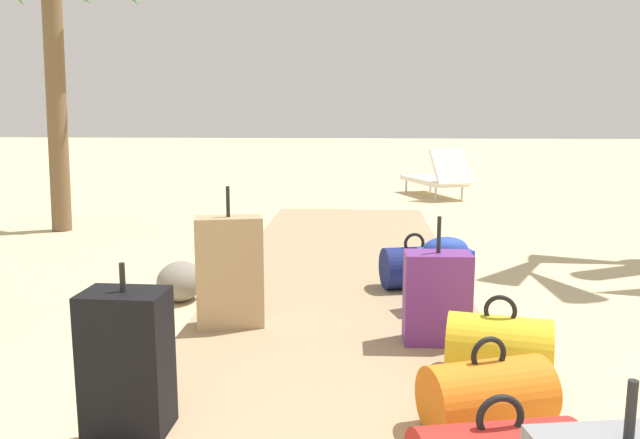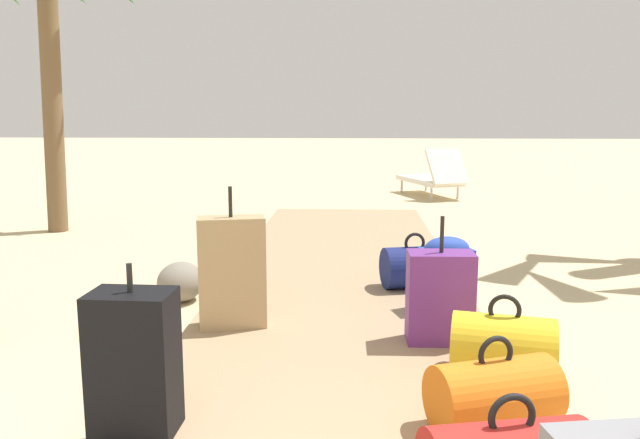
{
  "view_description": "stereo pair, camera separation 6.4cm",
  "coord_description": "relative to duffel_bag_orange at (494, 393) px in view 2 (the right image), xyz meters",
  "views": [
    {
      "loc": [
        0.14,
        -0.67,
        1.42
      ],
      "look_at": [
        -0.18,
        4.41,
        0.55
      ],
      "focal_mm": 35.53,
      "sensor_mm": 36.0,
      "label": 1
    },
    {
      "loc": [
        0.08,
        -0.68,
        1.42
      ],
      "look_at": [
        -0.18,
        4.41,
        0.55
      ],
      "focal_mm": 35.53,
      "sensor_mm": 36.0,
      "label": 2
    }
  ],
  "objects": [
    {
      "name": "backpack_blue",
      "position": [
        0.03,
        1.66,
        0.11
      ],
      "size": [
        0.38,
        0.29,
        0.5
      ],
      "color": "#2847B7",
      "rests_on": "boardwalk"
    },
    {
      "name": "duffel_bag_yellow",
      "position": [
        0.16,
        0.54,
        0.01
      ],
      "size": [
        0.57,
        0.43,
        0.43
      ],
      "color": "gold",
      "rests_on": "boardwalk"
    },
    {
      "name": "duffel_bag_orange",
      "position": [
        0.0,
        0.0,
        0.0
      ],
      "size": [
        0.6,
        0.45,
        0.41
      ],
      "color": "orange",
      "rests_on": "boardwalk"
    },
    {
      "name": "suitcase_black",
      "position": [
        -1.52,
        -0.12,
        0.15
      ],
      "size": [
        0.35,
        0.25,
        0.73
      ],
      "color": "black",
      "rests_on": "boardwalk"
    },
    {
      "name": "boardwalk",
      "position": [
        -0.69,
        2.1,
        -0.19
      ],
      "size": [
        1.92,
        8.01,
        0.08
      ],
      "primitive_type": "cube",
      "color": "tan",
      "rests_on": "ground"
    },
    {
      "name": "duffel_bag_navy",
      "position": [
        -0.13,
        2.19,
        0.01
      ],
      "size": [
        0.53,
        0.42,
        0.43
      ],
      "color": "navy",
      "rests_on": "boardwalk"
    },
    {
      "name": "ground_plane",
      "position": [
        -0.69,
        1.3,
        -0.23
      ],
      "size": [
        60.0,
        60.0,
        0.0
      ],
      "primitive_type": "plane",
      "color": "#D1BA8C"
    },
    {
      "name": "suitcase_purple",
      "position": [
        -0.1,
        1.02,
        0.12
      ],
      "size": [
        0.38,
        0.23,
        0.75
      ],
      "color": "#6B2D84",
      "rests_on": "boardwalk"
    },
    {
      "name": "suitcase_tan",
      "position": [
        -1.36,
        1.23,
        0.2
      ],
      "size": [
        0.45,
        0.28,
        0.89
      ],
      "color": "tan",
      "rests_on": "boardwalk"
    },
    {
      "name": "lounge_chair",
      "position": [
        0.74,
        8.1,
        0.1
      ],
      "size": [
        1.1,
        1.62,
        0.82
      ],
      "color": "white",
      "rests_on": "ground"
    },
    {
      "name": "rock_left_mid",
      "position": [
        -1.9,
        1.99,
        -0.08
      ],
      "size": [
        0.4,
        0.45,
        0.3
      ],
      "primitive_type": "ellipsoid",
      "rotation": [
        0.0,
        0.0,
        1.41
      ],
      "color": "gray",
      "rests_on": "ground"
    }
  ]
}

